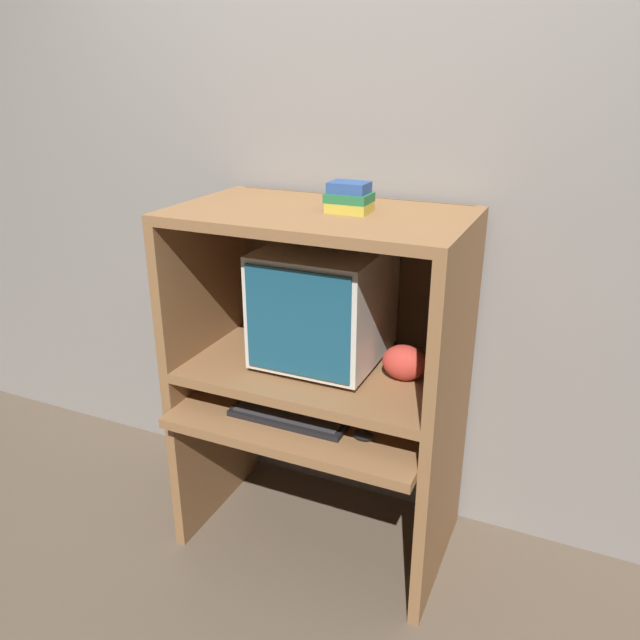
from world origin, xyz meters
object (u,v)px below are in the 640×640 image
at_px(crt_monitor, 324,304).
at_px(snack_bag, 404,363).
at_px(book_stack, 349,198).
at_px(keyboard, 290,416).
at_px(mouse, 363,435).

bearing_deg(crt_monitor, snack_bag, -6.45).
height_order(snack_bag, book_stack, book_stack).
xyz_separation_m(keyboard, mouse, (0.28, -0.02, 0.00)).
xyz_separation_m(keyboard, snack_bag, (0.35, 0.19, 0.19)).
relative_size(crt_monitor, keyboard, 1.06).
xyz_separation_m(crt_monitor, snack_bag, (0.32, -0.04, -0.16)).
bearing_deg(keyboard, snack_bag, 28.89).
relative_size(mouse, book_stack, 0.51).
relative_size(keyboard, mouse, 5.88).
bearing_deg(crt_monitor, book_stack, -15.58).
relative_size(keyboard, snack_bag, 2.80).
bearing_deg(keyboard, mouse, -3.49).
height_order(keyboard, book_stack, book_stack).
relative_size(crt_monitor, snack_bag, 2.97).
height_order(crt_monitor, snack_bag, crt_monitor).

